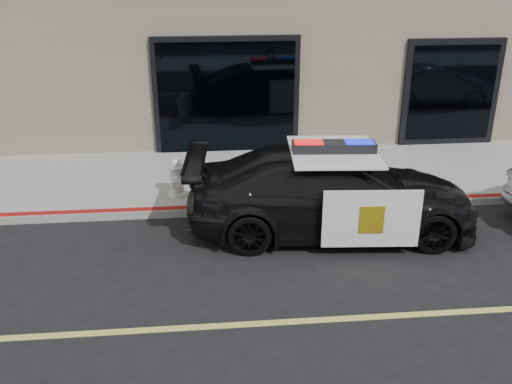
{
  "coord_description": "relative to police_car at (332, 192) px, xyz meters",
  "views": [
    {
      "loc": [
        -1.59,
        -6.34,
        4.61
      ],
      "look_at": [
        -0.76,
        2.2,
        1.0
      ],
      "focal_mm": 40.0,
      "sensor_mm": 36.0,
      "label": 1
    }
  ],
  "objects": [
    {
      "name": "fire_hydrant",
      "position": [
        -2.76,
        1.47,
        -0.22
      ],
      "size": [
        0.36,
        0.5,
        0.79
      ],
      "color": "silver",
      "rests_on": "sidewalk_n"
    },
    {
      "name": "sidewalk_n",
      "position": [
        -0.62,
        2.56,
        -0.67
      ],
      "size": [
        60.0,
        3.5,
        0.15
      ],
      "primitive_type": "cube",
      "color": "gray",
      "rests_on": "ground"
    },
    {
      "name": "police_car",
      "position": [
        0.0,
        0.0,
        0.0
      ],
      "size": [
        2.83,
        5.38,
        1.66
      ],
      "color": "black",
      "rests_on": "ground"
    },
    {
      "name": "ground",
      "position": [
        -0.62,
        -2.69,
        -0.74
      ],
      "size": [
        120.0,
        120.0,
        0.0
      ],
      "primitive_type": "plane",
      "color": "black",
      "rests_on": "ground"
    }
  ]
}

